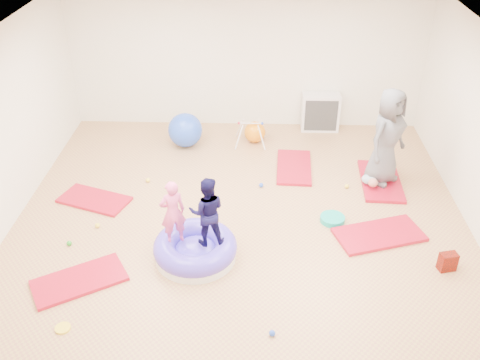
{
  "coord_description": "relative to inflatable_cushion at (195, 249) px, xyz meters",
  "views": [
    {
      "loc": [
        0.22,
        -6.17,
        4.94
      ],
      "look_at": [
        0.0,
        0.3,
        0.9
      ],
      "focal_mm": 40.0,
      "sensor_mm": 36.0,
      "label": 1
    }
  ],
  "objects": [
    {
      "name": "room",
      "position": [
        0.61,
        0.35,
        1.26
      ],
      "size": [
        7.01,
        8.01,
        2.81
      ],
      "color": "#AB7052",
      "rests_on": "ground"
    },
    {
      "name": "gym_mat_front_left",
      "position": [
        -1.5,
        -0.56,
        -0.12
      ],
      "size": [
        1.34,
        1.13,
        0.05
      ],
      "primitive_type": "cube",
      "rotation": [
        0.0,
        0.0,
        0.54
      ],
      "color": "#AD0E27",
      "rests_on": "ground"
    },
    {
      "name": "gym_mat_mid_left",
      "position": [
        -1.81,
        1.36,
        -0.12
      ],
      "size": [
        1.26,
        0.92,
        0.05
      ],
      "primitive_type": "cube",
      "rotation": [
        0.0,
        0.0,
        -0.35
      ],
      "color": "#AD0E27",
      "rests_on": "ground"
    },
    {
      "name": "gym_mat_center_back",
      "position": [
        1.52,
        2.52,
        -0.12
      ],
      "size": [
        0.66,
        1.24,
        0.05
      ],
      "primitive_type": "cube",
      "rotation": [
        0.0,
        0.0,
        1.52
      ],
      "color": "#AD0E27",
      "rests_on": "ground"
    },
    {
      "name": "gym_mat_right",
      "position": [
        2.69,
        0.57,
        -0.12
      ],
      "size": [
        1.43,
        1.01,
        0.05
      ],
      "primitive_type": "cube",
      "rotation": [
        0.0,
        0.0,
        0.31
      ],
      "color": "#AD0E27",
      "rests_on": "ground"
    },
    {
      "name": "gym_mat_rear_right",
      "position": [
        3.0,
        2.1,
        -0.12
      ],
      "size": [
        0.73,
        1.35,
        0.06
      ],
      "primitive_type": "cube",
      "rotation": [
        0.0,
        0.0,
        1.52
      ],
      "color": "#AD0E27",
      "rests_on": "ground"
    },
    {
      "name": "inflatable_cushion",
      "position": [
        0.0,
        0.0,
        0.0
      ],
      "size": [
        1.18,
        1.18,
        0.37
      ],
      "rotation": [
        0.0,
        0.0,
        0.14
      ],
      "color": "white",
      "rests_on": "ground"
    },
    {
      "name": "child_pink",
      "position": [
        -0.28,
        -0.0,
        0.68
      ],
      "size": [
        0.41,
        0.35,
        0.97
      ],
      "primitive_type": "imported",
      "rotation": [
        0.0,
        0.0,
        3.54
      ],
      "color": "#EE528F",
      "rests_on": "inflatable_cushion"
    },
    {
      "name": "child_navy",
      "position": [
        0.19,
        -0.01,
        0.71
      ],
      "size": [
        0.53,
        0.42,
        1.02
      ],
      "primitive_type": "imported",
      "rotation": [
        0.0,
        0.0,
        3.22
      ],
      "color": "#0D0B33",
      "rests_on": "inflatable_cushion"
    },
    {
      "name": "adult_caregiver",
      "position": [
        2.99,
        2.09,
        0.74
      ],
      "size": [
        0.95,
        0.95,
        1.67
      ],
      "primitive_type": "imported",
      "rotation": [
        0.0,
        0.0,
        0.79
      ],
      "color": "#5A5B60",
      "rests_on": "gym_mat_rear_right"
    },
    {
      "name": "infant",
      "position": [
        2.8,
        1.92,
        0.01
      ],
      "size": [
        0.33,
        0.33,
        0.19
      ],
      "color": "#9AB9C8",
      "rests_on": "gym_mat_rear_right"
    },
    {
      "name": "ball_pit_balls",
      "position": [
        0.05,
        0.73,
        -0.11
      ],
      "size": [
        4.33,
        3.44,
        0.08
      ],
      "color": "yellow",
      "rests_on": "ground"
    },
    {
      "name": "exercise_ball_blue",
      "position": [
        -0.54,
        3.34,
        0.18
      ],
      "size": [
        0.66,
        0.66,
        0.66
      ],
      "primitive_type": "sphere",
      "color": "blue",
      "rests_on": "ground"
    },
    {
      "name": "exercise_ball_orange",
      "position": [
        0.8,
        3.54,
        0.06
      ],
      "size": [
        0.42,
        0.42,
        0.42
      ],
      "primitive_type": "sphere",
      "color": "orange",
      "rests_on": "ground"
    },
    {
      "name": "infant_play_gym",
      "position": [
        0.72,
        3.43,
        0.16
      ],
      "size": [
        0.6,
        0.57,
        0.46
      ],
      "rotation": [
        0.0,
        0.0,
        -0.17
      ],
      "color": "silver",
      "rests_on": "ground"
    },
    {
      "name": "cube_shelf",
      "position": [
        2.12,
        4.14,
        0.23
      ],
      "size": [
        0.76,
        0.37,
        0.76
      ],
      "color": "silver",
      "rests_on": "ground"
    },
    {
      "name": "balance_disc",
      "position": [
        2.03,
        0.93,
        -0.1
      ],
      "size": [
        0.38,
        0.38,
        0.08
      ],
      "primitive_type": "cylinder",
      "color": "#10B09B",
      "rests_on": "ground"
    },
    {
      "name": "backpack",
      "position": [
        3.47,
        -0.14,
        -0.01
      ],
      "size": [
        0.26,
        0.19,
        0.27
      ],
      "primitive_type": "cube",
      "rotation": [
        0.0,
        0.0,
        0.24
      ],
      "color": "#A51100",
      "rests_on": "ground"
    },
    {
      "name": "yellow_toy",
      "position": [
        -1.47,
        -1.38,
        -0.13
      ],
      "size": [
        0.19,
        0.19,
        0.03
      ],
      "primitive_type": "cylinder",
      "color": "yellow",
      "rests_on": "ground"
    }
  ]
}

